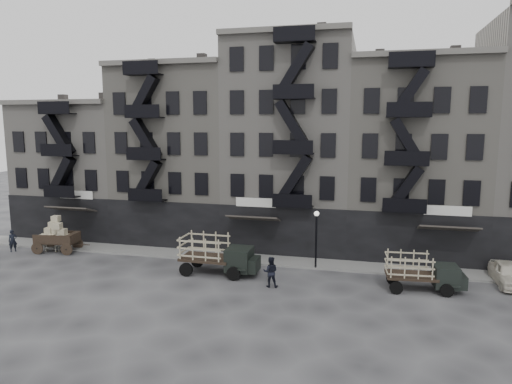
% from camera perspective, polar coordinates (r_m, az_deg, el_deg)
% --- Properties ---
extents(ground, '(140.00, 140.00, 0.00)m').
position_cam_1_polar(ground, '(31.61, 1.39, -10.67)').
color(ground, '#38383A').
rests_on(ground, ground).
extents(sidewalk, '(55.00, 2.50, 0.15)m').
position_cam_1_polar(sidewalk, '(35.08, 2.73, -8.57)').
color(sidewalk, slate).
rests_on(sidewalk, ground).
extents(building_west, '(10.00, 11.35, 13.20)m').
position_cam_1_polar(building_west, '(47.28, -20.20, 2.72)').
color(building_west, gray).
rests_on(building_west, ground).
extents(building_midwest, '(10.00, 11.35, 16.20)m').
position_cam_1_polar(building_midwest, '(42.37, -8.99, 4.56)').
color(building_midwest, gray).
rests_on(building_midwest, ground).
extents(building_center, '(10.00, 11.35, 18.20)m').
position_cam_1_polar(building_center, '(39.53, 4.54, 5.80)').
color(building_center, gray).
rests_on(building_center, ground).
extents(building_mideast, '(10.00, 11.35, 16.20)m').
position_cam_1_polar(building_mideast, '(39.23, 19.12, 3.86)').
color(building_mideast, gray).
rests_on(building_mideast, ground).
extents(lamp_post, '(0.36, 0.36, 4.28)m').
position_cam_1_polar(lamp_post, '(32.83, 7.54, -4.94)').
color(lamp_post, black).
rests_on(lamp_post, ground).
extents(horse, '(2.09, 1.13, 1.69)m').
position_cam_1_polar(horse, '(40.91, -24.32, -5.72)').
color(horse, beige).
rests_on(horse, ground).
extents(wagon, '(3.67, 2.29, 2.93)m').
position_cam_1_polar(wagon, '(40.66, -23.74, -4.57)').
color(wagon, black).
rests_on(wagon, ground).
extents(stake_truck_west, '(5.51, 2.36, 2.74)m').
position_cam_1_polar(stake_truck_west, '(32.05, -4.88, -7.49)').
color(stake_truck_west, black).
rests_on(stake_truck_west, ground).
extents(stake_truck_east, '(4.87, 2.28, 2.38)m').
position_cam_1_polar(stake_truck_east, '(30.74, 20.08, -9.12)').
color(stake_truck_east, black).
rests_on(stake_truck_east, ground).
extents(car_east, '(1.79, 4.40, 1.49)m').
position_cam_1_polar(car_east, '(34.28, 29.04, -8.93)').
color(car_east, silver).
rests_on(car_east, ground).
extents(pedestrian_west, '(0.76, 0.78, 1.81)m').
position_cam_1_polar(pedestrian_west, '(42.41, -28.12, -5.40)').
color(pedestrian_west, black).
rests_on(pedestrian_west, ground).
extents(pedestrian_mid, '(1.07, 0.89, 1.99)m').
position_cam_1_polar(pedestrian_mid, '(29.69, 1.83, -9.94)').
color(pedestrian_mid, black).
rests_on(pedestrian_mid, ground).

